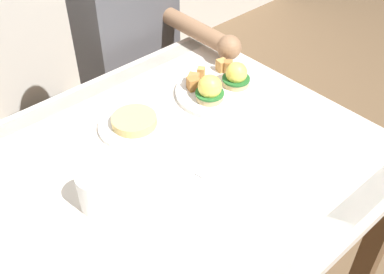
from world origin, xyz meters
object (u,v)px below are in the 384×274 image
(fork, at_px, (214,161))
(side_plate, at_px, (135,124))
(dining_table, at_px, (149,205))
(eggs_benedict_plate, at_px, (220,86))
(coffee_mug, at_px, (96,189))
(diner_person, at_px, (135,56))

(fork, xyz_separation_m, side_plate, (-0.07, 0.25, 0.01))
(dining_table, relative_size, eggs_benedict_plate, 4.44)
(side_plate, bearing_deg, coffee_mug, -143.96)
(coffee_mug, bearing_deg, eggs_benedict_plate, 13.35)
(dining_table, distance_m, coffee_mug, 0.21)
(fork, xyz_separation_m, diner_person, (0.24, 0.68, -0.09))
(diner_person, bearing_deg, fork, -109.81)
(fork, bearing_deg, side_plate, 105.21)
(diner_person, bearing_deg, dining_table, -123.90)
(fork, bearing_deg, eggs_benedict_plate, 42.65)
(fork, relative_size, side_plate, 0.78)
(coffee_mug, xyz_separation_m, fork, (0.30, -0.08, -0.05))
(coffee_mug, relative_size, diner_person, 0.10)
(side_plate, bearing_deg, diner_person, 54.18)
(eggs_benedict_plate, distance_m, side_plate, 0.29)
(eggs_benedict_plate, bearing_deg, dining_table, -161.62)
(diner_person, bearing_deg, side_plate, -125.82)
(eggs_benedict_plate, bearing_deg, coffee_mug, -166.65)
(coffee_mug, xyz_separation_m, side_plate, (0.23, 0.17, -0.04))
(coffee_mug, distance_m, side_plate, 0.28)
(eggs_benedict_plate, distance_m, diner_person, 0.49)
(side_plate, bearing_deg, fork, -74.79)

